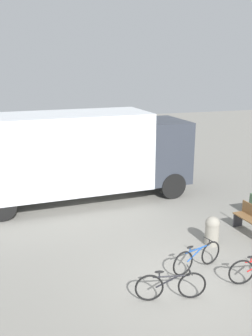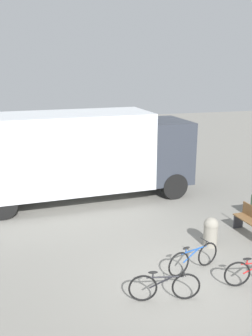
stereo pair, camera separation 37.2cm
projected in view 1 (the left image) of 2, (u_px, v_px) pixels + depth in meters
The scene contains 5 objects.
ground_plane at pixel (183, 284), 9.14m from camera, with size 60.00×60.00×0.00m, color gray.
delivery_truck at pixel (72, 153), 14.22m from camera, with size 9.19×2.94×3.42m.
bicycle_near at pixel (171, 286), 8.44m from camera, with size 1.62×0.49×0.75m.
bicycle_middle at pixel (197, 257), 9.68m from camera, with size 1.59×0.59×0.75m.
bollard_near_bench at pixel (212, 230), 11.00m from camera, with size 0.43×0.43×0.89m.
Camera 1 is at (-3.74, -7.26, 5.19)m, focal length 40.00 mm.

